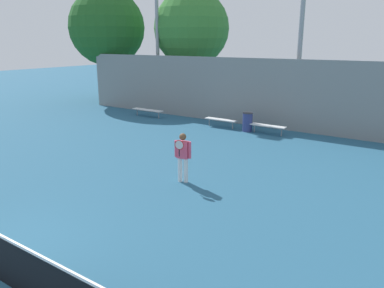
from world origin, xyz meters
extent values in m
cylinder|color=silver|center=(0.83, 6.18, 0.41)|extent=(0.14, 0.14, 0.81)
cylinder|color=silver|center=(1.03, 6.23, 0.41)|extent=(0.14, 0.14, 0.81)
cube|color=#DB4C6B|center=(0.93, 6.21, 1.09)|extent=(0.40, 0.27, 0.56)
cylinder|color=#DB4C6B|center=(0.70, 6.16, 1.10)|extent=(0.10, 0.10, 0.54)
cylinder|color=#DB4C6B|center=(1.16, 6.25, 1.10)|extent=(0.10, 0.10, 0.54)
sphere|color=brown|center=(0.93, 6.21, 1.52)|extent=(0.22, 0.22, 0.22)
cylinder|color=black|center=(0.99, 5.93, 1.06)|extent=(0.03, 0.03, 0.22)
torus|color=red|center=(0.99, 5.93, 1.32)|extent=(0.31, 0.09, 0.31)
cylinder|color=silver|center=(0.99, 5.93, 1.32)|extent=(0.26, 0.06, 0.27)
cube|color=white|center=(-2.08, 13.84, 0.42)|extent=(1.79, 0.40, 0.04)
cylinder|color=gray|center=(-2.79, 13.84, 0.20)|extent=(0.06, 0.06, 0.40)
cylinder|color=gray|center=(-1.36, 13.84, 0.20)|extent=(0.06, 0.06, 0.40)
cube|color=white|center=(-7.19, 13.84, 0.42)|extent=(2.14, 0.40, 0.04)
cylinder|color=gray|center=(-8.05, 13.84, 0.20)|extent=(0.06, 0.06, 0.40)
cylinder|color=gray|center=(-6.33, 13.84, 0.20)|extent=(0.06, 0.06, 0.40)
cube|color=white|center=(0.59, 13.84, 0.42)|extent=(1.78, 0.40, 0.04)
cylinder|color=gray|center=(-0.13, 13.84, 0.20)|extent=(0.06, 0.06, 0.40)
cylinder|color=gray|center=(1.30, 13.84, 0.20)|extent=(0.06, 0.06, 0.40)
cylinder|color=#939399|center=(1.18, 15.92, 5.68)|extent=(0.24, 0.24, 11.37)
cylinder|color=#939399|center=(-8.38, 16.37, 4.35)|extent=(0.22, 0.22, 8.70)
cylinder|color=navy|center=(-0.52, 13.82, 0.46)|extent=(0.50, 0.50, 0.92)
cylinder|color=#333338|center=(-0.52, 13.82, 0.94)|extent=(0.52, 0.52, 0.04)
cube|color=gray|center=(0.00, 15.20, 1.79)|extent=(25.88, 0.06, 3.58)
cylinder|color=brown|center=(-13.53, 16.90, 1.60)|extent=(0.35, 0.35, 3.21)
sphere|color=#235B23|center=(-13.53, 16.90, 5.39)|extent=(5.46, 5.46, 5.46)
cylinder|color=brown|center=(-7.24, 18.60, 1.62)|extent=(0.54, 0.54, 3.24)
sphere|color=#387A33|center=(-7.24, 18.60, 5.26)|extent=(5.05, 5.05, 5.05)
camera|label=1|loc=(7.63, -3.06, 4.43)|focal=35.00mm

